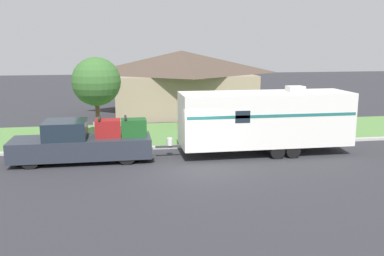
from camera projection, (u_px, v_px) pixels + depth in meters
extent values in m
plane|color=#2D2D33|center=(194.00, 168.00, 18.73)|extent=(120.00, 120.00, 0.00)
cube|color=#ADADA8|center=(181.00, 146.00, 22.34)|extent=(80.00, 0.30, 0.14)
cube|color=#568442|center=(173.00, 133.00, 25.88)|extent=(80.00, 7.00, 0.03)
cube|color=gray|center=(182.00, 93.00, 33.33)|extent=(10.19, 7.69, 3.09)
pyramid|color=#4C3D33|center=(182.00, 62.00, 32.86)|extent=(11.00, 8.31, 1.75)
cube|color=#4C3828|center=(190.00, 107.00, 29.74)|extent=(1.00, 0.06, 2.10)
cylinder|color=black|center=(30.00, 160.00, 18.53)|extent=(0.81, 0.28, 0.81)
cylinder|color=black|center=(37.00, 150.00, 20.20)|extent=(0.81, 0.28, 0.81)
cylinder|color=black|center=(127.00, 156.00, 19.22)|extent=(0.81, 0.28, 0.81)
cylinder|color=black|center=(126.00, 147.00, 20.88)|extent=(0.81, 0.28, 0.81)
cube|color=#282D38|center=(52.00, 148.00, 19.45)|extent=(3.61, 2.09, 0.89)
cube|color=#19232D|center=(65.00, 130.00, 19.39)|extent=(1.88, 1.92, 0.81)
cube|color=#282D38|center=(122.00, 146.00, 19.97)|extent=(2.68, 2.09, 0.89)
cube|color=#333333|center=(152.00, 151.00, 20.26)|extent=(0.12, 1.88, 0.20)
cube|color=maroon|center=(108.00, 128.00, 19.70)|extent=(1.15, 0.88, 0.80)
cube|color=black|center=(99.00, 118.00, 19.55)|extent=(0.10, 0.96, 0.08)
cube|color=#194C1E|center=(134.00, 127.00, 19.90)|extent=(1.15, 0.88, 0.80)
cube|color=black|center=(125.00, 118.00, 19.74)|extent=(0.10, 0.96, 0.08)
cylinder|color=black|center=(277.00, 151.00, 20.17)|extent=(0.71, 0.22, 0.71)
cylinder|color=black|center=(262.00, 141.00, 22.27)|extent=(0.71, 0.22, 0.71)
cylinder|color=black|center=(293.00, 151.00, 20.30)|extent=(0.71, 0.22, 0.71)
cylinder|color=black|center=(277.00, 141.00, 22.39)|extent=(0.71, 0.22, 0.71)
cube|color=silver|center=(265.00, 118.00, 20.90)|extent=(8.31, 2.45, 2.55)
cube|color=#1E6660|center=(274.00, 116.00, 19.65)|extent=(8.15, 0.01, 0.14)
cube|color=#383838|center=(168.00, 147.00, 20.35)|extent=(1.23, 0.12, 0.10)
cylinder|color=silver|center=(170.00, 142.00, 20.32)|extent=(0.28, 0.28, 0.36)
cube|color=silver|center=(295.00, 89.00, 20.87)|extent=(0.80, 0.68, 0.28)
cube|color=#19232D|center=(243.00, 117.00, 19.40)|extent=(0.70, 0.01, 0.56)
cylinder|color=brown|center=(99.00, 137.00, 22.11)|extent=(0.09, 0.09, 1.16)
cube|color=#B2B2B2|center=(98.00, 124.00, 21.97)|extent=(0.48, 0.20, 0.22)
cylinder|color=brown|center=(98.00, 120.00, 23.89)|extent=(0.24, 0.24, 2.30)
sphere|color=#38662D|center=(96.00, 81.00, 23.47)|extent=(2.68, 2.68, 2.68)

